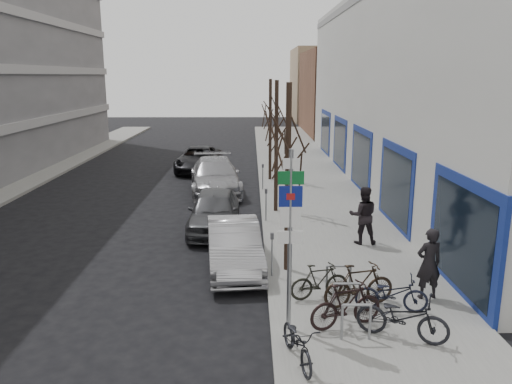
{
  "coord_description": "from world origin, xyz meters",
  "views": [
    {
      "loc": [
        1.57,
        -10.18,
        5.68
      ],
      "look_at": [
        1.73,
        5.51,
        2.0
      ],
      "focal_mm": 35.0,
      "sensor_mm": 36.0,
      "label": 1
    }
  ],
  "objects_px": {
    "bike_far_inner": "(359,285)",
    "parked_car_back": "(215,176)",
    "bike_near_right": "(346,305)",
    "tree_near": "(288,134)",
    "meter_mid": "(266,202)",
    "parked_car_mid": "(214,211)",
    "tree_mid": "(277,116)",
    "bike_far_curb": "(403,313)",
    "pedestrian_near": "(429,264)",
    "tree_far": "(270,106)",
    "meter_back": "(263,174)",
    "meter_front": "(272,250)",
    "bike_near_left": "(298,339)",
    "bike_mid_curb": "(392,291)",
    "bike_mid_inner": "(319,281)",
    "parked_car_front": "(234,246)",
    "bike_rack": "(347,295)",
    "lane_car": "(199,159)",
    "pedestrian_far": "(363,215)",
    "highway_sign_pole": "(290,230)"
  },
  "relations": [
    {
      "from": "tree_near",
      "to": "pedestrian_near",
      "type": "distance_m",
      "value": 4.98
    },
    {
      "from": "parked_car_back",
      "to": "pedestrian_far",
      "type": "distance_m",
      "value": 9.82
    },
    {
      "from": "bike_mid_curb",
      "to": "bike_mid_inner",
      "type": "bearing_deg",
      "value": 74.86
    },
    {
      "from": "bike_near_right",
      "to": "bike_mid_inner",
      "type": "relative_size",
      "value": 1.15
    },
    {
      "from": "tree_mid",
      "to": "bike_near_left",
      "type": "height_order",
      "value": "tree_mid"
    },
    {
      "from": "tree_mid",
      "to": "bike_far_curb",
      "type": "xyz_separation_m",
      "value": [
        2.19,
        -10.48,
        -3.36
      ]
    },
    {
      "from": "bike_far_curb",
      "to": "meter_mid",
      "type": "bearing_deg",
      "value": 40.28
    },
    {
      "from": "bike_far_inner",
      "to": "parked_car_back",
      "type": "relative_size",
      "value": 0.32
    },
    {
      "from": "meter_front",
      "to": "meter_back",
      "type": "relative_size",
      "value": 1.0
    },
    {
      "from": "tree_near",
      "to": "meter_mid",
      "type": "distance_m",
      "value": 5.95
    },
    {
      "from": "parked_car_back",
      "to": "pedestrian_near",
      "type": "bearing_deg",
      "value": -70.1
    },
    {
      "from": "meter_mid",
      "to": "parked_car_mid",
      "type": "bearing_deg",
      "value": -158.94
    },
    {
      "from": "parked_car_mid",
      "to": "bike_mid_inner",
      "type": "bearing_deg",
      "value": -63.19
    },
    {
      "from": "parked_car_front",
      "to": "bike_far_inner",
      "type": "bearing_deg",
      "value": -48.24
    },
    {
      "from": "bike_rack",
      "to": "parked_car_front",
      "type": "height_order",
      "value": "parked_car_front"
    },
    {
      "from": "bike_far_curb",
      "to": "pedestrian_near",
      "type": "height_order",
      "value": "pedestrian_near"
    },
    {
      "from": "highway_sign_pole",
      "to": "lane_car",
      "type": "xyz_separation_m",
      "value": [
        -4.0,
        19.75,
        -1.73
      ]
    },
    {
      "from": "bike_far_inner",
      "to": "bike_rack",
      "type": "bearing_deg",
      "value": 126.32
    },
    {
      "from": "pedestrian_near",
      "to": "tree_far",
      "type": "bearing_deg",
      "value": -87.66
    },
    {
      "from": "bike_near_left",
      "to": "bike_far_curb",
      "type": "bearing_deg",
      "value": 6.97
    },
    {
      "from": "bike_near_left",
      "to": "parked_car_back",
      "type": "xyz_separation_m",
      "value": [
        -2.68,
        15.27,
        0.19
      ]
    },
    {
      "from": "parked_car_mid",
      "to": "pedestrian_near",
      "type": "relative_size",
      "value": 2.42
    },
    {
      "from": "tree_far",
      "to": "bike_mid_inner",
      "type": "xyz_separation_m",
      "value": [
        0.69,
        -14.97,
        -3.48
      ]
    },
    {
      "from": "highway_sign_pole",
      "to": "tree_far",
      "type": "xyz_separation_m",
      "value": [
        0.2,
        16.51,
        1.65
      ]
    },
    {
      "from": "meter_mid",
      "to": "meter_back",
      "type": "distance_m",
      "value": 5.5
    },
    {
      "from": "bike_near_right",
      "to": "bike_far_inner",
      "type": "height_order",
      "value": "bike_far_inner"
    },
    {
      "from": "highway_sign_pole",
      "to": "tree_far",
      "type": "height_order",
      "value": "tree_far"
    },
    {
      "from": "tree_mid",
      "to": "bike_mid_curb",
      "type": "distance_m",
      "value": 10.07
    },
    {
      "from": "tree_near",
      "to": "lane_car",
      "type": "bearing_deg",
      "value": 104.49
    },
    {
      "from": "bike_mid_curb",
      "to": "parked_car_mid",
      "type": "relative_size",
      "value": 0.38
    },
    {
      "from": "tree_near",
      "to": "meter_back",
      "type": "bearing_deg",
      "value": 92.45
    },
    {
      "from": "parked_car_front",
      "to": "tree_mid",
      "type": "bearing_deg",
      "value": 69.85
    },
    {
      "from": "tree_far",
      "to": "bike_far_inner",
      "type": "distance_m",
      "value": 15.86
    },
    {
      "from": "tree_mid",
      "to": "parked_car_mid",
      "type": "xyz_separation_m",
      "value": [
        -2.4,
        -2.25,
        -3.34
      ]
    },
    {
      "from": "meter_front",
      "to": "parked_car_back",
      "type": "height_order",
      "value": "parked_car_back"
    },
    {
      "from": "highway_sign_pole",
      "to": "meter_mid",
      "type": "height_order",
      "value": "highway_sign_pole"
    },
    {
      "from": "bike_near_left",
      "to": "pedestrian_near",
      "type": "bearing_deg",
      "value": 25.43
    },
    {
      "from": "meter_back",
      "to": "bike_mid_inner",
      "type": "bearing_deg",
      "value": -84.78
    },
    {
      "from": "tree_mid",
      "to": "pedestrian_near",
      "type": "bearing_deg",
      "value": -67.93
    },
    {
      "from": "bike_near_left",
      "to": "lane_car",
      "type": "relative_size",
      "value": 0.31
    },
    {
      "from": "bike_near_left",
      "to": "pedestrian_far",
      "type": "bearing_deg",
      "value": 54.66
    },
    {
      "from": "meter_front",
      "to": "bike_near_right",
      "type": "distance_m",
      "value": 3.34
    },
    {
      "from": "tree_mid",
      "to": "meter_mid",
      "type": "height_order",
      "value": "tree_mid"
    },
    {
      "from": "highway_sign_pole",
      "to": "meter_back",
      "type": "relative_size",
      "value": 3.31
    },
    {
      "from": "meter_mid",
      "to": "meter_back",
      "type": "xyz_separation_m",
      "value": [
        0.0,
        5.5,
        0.0
      ]
    },
    {
      "from": "tree_far",
      "to": "bike_near_right",
      "type": "xyz_separation_m",
      "value": [
        1.09,
        -16.46,
        -3.41
      ]
    },
    {
      "from": "meter_front",
      "to": "bike_far_inner",
      "type": "height_order",
      "value": "meter_front"
    },
    {
      "from": "meter_back",
      "to": "lane_car",
      "type": "xyz_separation_m",
      "value": [
        -3.75,
        5.73,
        -0.19
      ]
    },
    {
      "from": "bike_far_inner",
      "to": "bike_mid_inner",
      "type": "bearing_deg",
      "value": 49.37
    },
    {
      "from": "meter_back",
      "to": "bike_near_left",
      "type": "height_order",
      "value": "meter_back"
    }
  ]
}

